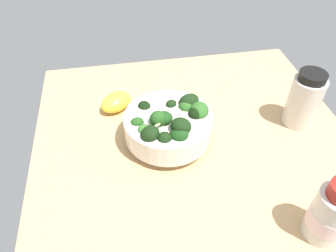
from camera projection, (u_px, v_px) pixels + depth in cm
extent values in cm
cube|color=tan|center=(195.00, 150.00, 68.98)|extent=(66.95, 66.95, 3.81)
cylinder|color=silver|center=(168.00, 137.00, 67.93)|extent=(9.76, 9.76, 1.64)
cylinder|color=silver|center=(168.00, 126.00, 65.68)|extent=(17.74, 17.74, 4.92)
cylinder|color=beige|center=(168.00, 118.00, 64.27)|extent=(14.20, 14.20, 0.80)
cylinder|color=#3C7A32|center=(145.00, 135.00, 62.26)|extent=(1.07, 1.04, 1.02)
ellipsoid|color=#386B2B|center=(145.00, 130.00, 61.42)|extent=(3.53, 3.79, 3.34)
cylinder|color=#589D47|center=(186.00, 113.00, 67.39)|extent=(1.62, 1.33, 1.71)
ellipsoid|color=#2D6023|center=(186.00, 107.00, 66.29)|extent=(4.40, 4.13, 3.31)
cylinder|color=#2F662B|center=(158.00, 125.00, 63.07)|extent=(1.73, 1.92, 1.42)
ellipsoid|color=#23511C|center=(158.00, 119.00, 62.01)|extent=(4.61, 4.54, 4.68)
cylinder|color=#4A8F3C|center=(179.00, 141.00, 61.07)|extent=(1.94, 1.71, 1.60)
ellipsoid|color=#194216|center=(179.00, 135.00, 59.95)|extent=(4.70, 5.43, 4.04)
cylinder|color=#3C7A32|center=(193.00, 119.00, 65.24)|extent=(1.25, 1.28, 1.34)
ellipsoid|color=black|center=(194.00, 114.00, 64.28)|extent=(4.43, 4.96, 4.28)
cylinder|color=#2F662B|center=(165.00, 144.00, 60.69)|extent=(1.66, 1.57, 1.44)
ellipsoid|color=black|center=(165.00, 139.00, 59.70)|extent=(3.47, 3.42, 3.52)
cylinder|color=#4A8F3C|center=(164.00, 123.00, 63.26)|extent=(1.56, 1.55, 1.43)
ellipsoid|color=#194216|center=(164.00, 118.00, 62.28)|extent=(4.51, 4.42, 2.60)
cylinder|color=#4A8F3C|center=(199.00, 117.00, 65.93)|extent=(1.69, 1.70, 1.48)
ellipsoid|color=#2D6023|center=(199.00, 111.00, 64.83)|extent=(5.64, 5.15, 3.82)
cylinder|color=#589D47|center=(144.00, 112.00, 67.48)|extent=(1.35, 1.33, 1.28)
ellipsoid|color=black|center=(144.00, 107.00, 66.53)|extent=(4.17, 4.05, 3.74)
cylinder|color=#589D47|center=(138.00, 127.00, 63.77)|extent=(1.17, 1.06, 1.09)
ellipsoid|color=#23511C|center=(137.00, 123.00, 62.98)|extent=(3.43, 3.54, 3.38)
cylinder|color=#589D47|center=(171.00, 109.00, 67.51)|extent=(1.25, 1.20, 0.95)
ellipsoid|color=black|center=(171.00, 104.00, 66.71)|extent=(3.11, 3.35, 2.76)
cylinder|color=#4A8F3C|center=(181.00, 132.00, 61.73)|extent=(1.98, 1.92, 1.31)
ellipsoid|color=black|center=(181.00, 126.00, 60.63)|extent=(5.11, 4.86, 5.32)
cylinder|color=#589D47|center=(189.00, 108.00, 68.01)|extent=(1.91, 1.90, 1.76)
ellipsoid|color=black|center=(189.00, 101.00, 66.76)|extent=(5.42, 5.56, 4.24)
cylinder|color=#3C7A32|center=(150.00, 141.00, 61.13)|extent=(2.14, 1.89, 2.06)
ellipsoid|color=black|center=(150.00, 134.00, 59.76)|extent=(5.46, 5.51, 4.66)
ellipsoid|color=#DBBC84|center=(157.00, 125.00, 60.15)|extent=(1.91, 2.07, 0.70)
ellipsoid|color=#DBBC84|center=(161.00, 120.00, 61.34)|extent=(1.88, 1.97, 1.14)
ellipsoid|color=#DBBC84|center=(177.00, 125.00, 59.42)|extent=(1.99, 1.32, 1.07)
ellipsoid|color=#DBBC84|center=(181.00, 113.00, 64.49)|extent=(1.79, 2.01, 1.07)
ellipsoid|color=#DBBC84|center=(182.00, 119.00, 60.80)|extent=(1.82, 2.06, 0.82)
ellipsoid|color=#DBBC84|center=(186.00, 128.00, 61.37)|extent=(1.57, 2.02, 1.24)
ellipsoid|color=yellow|center=(116.00, 102.00, 74.52)|extent=(8.71, 9.25, 4.06)
cylinder|color=beige|center=(304.00, 102.00, 68.84)|extent=(6.78, 6.78, 11.28)
cylinder|color=black|center=(313.00, 77.00, 64.42)|extent=(5.58, 5.58, 1.63)
cylinder|color=beige|center=(329.00, 215.00, 49.64)|extent=(5.98, 5.98, 10.09)
cylinder|color=silver|center=(328.00, 217.00, 50.06)|extent=(6.10, 6.10, 3.32)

